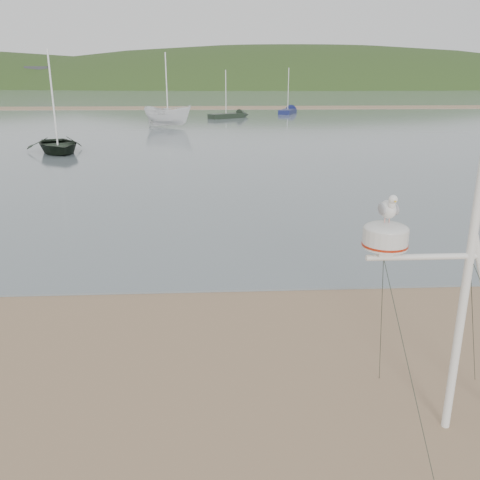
{
  "coord_description": "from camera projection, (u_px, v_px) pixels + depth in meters",
  "views": [
    {
      "loc": [
        1.77,
        -5.84,
        4.32
      ],
      "look_at": [
        2.14,
        1.0,
        2.12
      ],
      "focal_mm": 38.0,
      "sensor_mm": 36.0,
      "label": 1
    }
  ],
  "objects": [
    {
      "name": "far_cottages",
      "position": [
        214.0,
        78.0,
        192.0
      ],
      "size": [
        294.4,
        6.3,
        8.0
      ],
      "color": "white",
      "rests_on": "ground"
    },
    {
      "name": "ground",
      "position": [
        84.0,
        416.0,
        6.79
      ],
      "size": [
        560.0,
        560.0,
        0.0
      ],
      "primitive_type": "plane",
      "color": "#8A6C50",
      "rests_on": "ground"
    },
    {
      "name": "sailboat_dark_mid",
      "position": [
        235.0,
        115.0,
        55.72
      ],
      "size": [
        5.03,
        4.33,
        5.39
      ],
      "color": "black",
      "rests_on": "ground"
    },
    {
      "name": "water",
      "position": [
        205.0,
        94.0,
        132.24
      ],
      "size": [
        560.0,
        256.0,
        0.04
      ],
      "primitive_type": "cube",
      "color": "slate",
      "rests_on": "ground"
    },
    {
      "name": "sailboat_blue_far",
      "position": [
        290.0,
        111.0,
        63.26
      ],
      "size": [
        3.31,
        5.88,
        5.77
      ],
      "color": "#161C4D",
      "rests_on": "ground"
    },
    {
      "name": "boat_dark",
      "position": [
        54.0,
        113.0,
        29.33
      ],
      "size": [
        3.33,
        2.17,
        4.52
      ],
      "primitive_type": "imported",
      "rotation": [
        0.0,
        0.0,
        0.42
      ],
      "color": "black",
      "rests_on": "water"
    },
    {
      "name": "boat_white",
      "position": [
        167.0,
        98.0,
        44.72
      ],
      "size": [
        2.64,
        2.63,
        5.01
      ],
      "primitive_type": "imported",
      "rotation": [
        0.0,
        0.0,
        1.01
      ],
      "color": "silver",
      "rests_on": "water"
    },
    {
      "name": "sandbar",
      "position": [
        199.0,
        108.0,
        73.29
      ],
      "size": [
        560.0,
        7.0,
        0.07
      ],
      "primitive_type": "cube",
      "color": "#8A6C50",
      "rests_on": "water"
    },
    {
      "name": "hill_ridge",
      "position": [
        248.0,
        131.0,
        237.13
      ],
      "size": [
        620.0,
        180.0,
        80.0
      ],
      "color": "#233817",
      "rests_on": "ground"
    },
    {
      "name": "mast_rig",
      "position": [
        454.0,
        346.0,
        6.18
      ],
      "size": [
        2.2,
        2.35,
        4.96
      ],
      "color": "white",
      "rests_on": "ground"
    }
  ]
}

